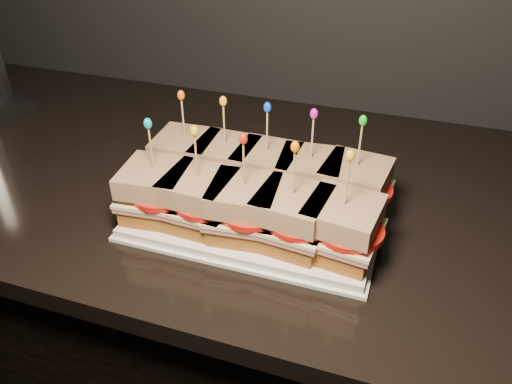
% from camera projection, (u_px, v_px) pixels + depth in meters
% --- Properties ---
extents(cabinet, '(2.58, 0.70, 0.90)m').
position_uv_depth(cabinet, '(196.00, 333.00, 1.23)').
color(cabinet, black).
rests_on(cabinet, ground).
extents(granite_slab, '(2.62, 0.74, 0.03)m').
position_uv_depth(granite_slab, '(180.00, 172.00, 0.97)').
color(granite_slab, black).
rests_on(granite_slab, cabinet).
extents(platter, '(0.38, 0.24, 0.02)m').
position_uv_depth(platter, '(256.00, 216.00, 0.81)').
color(platter, white).
rests_on(platter, granite_slab).
extents(platter_rim, '(0.39, 0.25, 0.01)m').
position_uv_depth(platter_rim, '(256.00, 219.00, 0.81)').
color(platter_rim, white).
rests_on(platter_rim, granite_slab).
extents(sandwich_0_bread_bot, '(0.10, 0.10, 0.03)m').
position_uv_depth(sandwich_0_bread_bot, '(188.00, 172.00, 0.88)').
color(sandwich_0_bread_bot, brown).
rests_on(sandwich_0_bread_bot, platter).
extents(sandwich_0_ham, '(0.11, 0.11, 0.01)m').
position_uv_depth(sandwich_0_ham, '(187.00, 164.00, 0.87)').
color(sandwich_0_ham, '#BA6B5F').
rests_on(sandwich_0_ham, sandwich_0_bread_bot).
extents(sandwich_0_cheese, '(0.11, 0.11, 0.01)m').
position_uv_depth(sandwich_0_cheese, '(187.00, 160.00, 0.86)').
color(sandwich_0_cheese, '#FFF3AE').
rests_on(sandwich_0_cheese, sandwich_0_ham).
extents(sandwich_0_tomato, '(0.10, 0.10, 0.01)m').
position_uv_depth(sandwich_0_tomato, '(191.00, 159.00, 0.85)').
color(sandwich_0_tomato, red).
rests_on(sandwich_0_tomato, sandwich_0_cheese).
extents(sandwich_0_bread_top, '(0.10, 0.10, 0.03)m').
position_uv_depth(sandwich_0_bread_top, '(186.00, 146.00, 0.85)').
color(sandwich_0_bread_top, brown).
rests_on(sandwich_0_bread_top, sandwich_0_tomato).
extents(sandwich_0_pick, '(0.00, 0.00, 0.09)m').
position_uv_depth(sandwich_0_pick, '(183.00, 121.00, 0.82)').
color(sandwich_0_pick, tan).
rests_on(sandwich_0_pick, sandwich_0_bread_top).
extents(sandwich_0_frill, '(0.01, 0.01, 0.02)m').
position_uv_depth(sandwich_0_frill, '(181.00, 95.00, 0.80)').
color(sandwich_0_frill, '#EF5512').
rests_on(sandwich_0_frill, sandwich_0_pick).
extents(sandwich_1_bread_bot, '(0.10, 0.10, 0.03)m').
position_uv_depth(sandwich_1_bread_bot, '(226.00, 179.00, 0.86)').
color(sandwich_1_bread_bot, brown).
rests_on(sandwich_1_bread_bot, platter).
extents(sandwich_1_ham, '(0.11, 0.10, 0.01)m').
position_uv_depth(sandwich_1_ham, '(226.00, 171.00, 0.85)').
color(sandwich_1_ham, '#BA6B5F').
rests_on(sandwich_1_ham, sandwich_1_bread_bot).
extents(sandwich_1_cheese, '(0.11, 0.11, 0.01)m').
position_uv_depth(sandwich_1_cheese, '(226.00, 167.00, 0.84)').
color(sandwich_1_cheese, '#FFF3AE').
rests_on(sandwich_1_cheese, sandwich_1_ham).
extents(sandwich_1_tomato, '(0.10, 0.10, 0.01)m').
position_uv_depth(sandwich_1_tomato, '(231.00, 166.00, 0.83)').
color(sandwich_1_tomato, red).
rests_on(sandwich_1_tomato, sandwich_1_cheese).
extents(sandwich_1_bread_top, '(0.10, 0.10, 0.03)m').
position_uv_depth(sandwich_1_bread_top, '(225.00, 152.00, 0.83)').
color(sandwich_1_bread_top, brown).
rests_on(sandwich_1_bread_top, sandwich_1_tomato).
extents(sandwich_1_pick, '(0.00, 0.00, 0.09)m').
position_uv_depth(sandwich_1_pick, '(224.00, 127.00, 0.80)').
color(sandwich_1_pick, tan).
rests_on(sandwich_1_pick, sandwich_1_bread_top).
extents(sandwich_1_frill, '(0.01, 0.01, 0.02)m').
position_uv_depth(sandwich_1_frill, '(223.00, 101.00, 0.78)').
color(sandwich_1_frill, '#F9A119').
rests_on(sandwich_1_frill, sandwich_1_pick).
extents(sandwich_2_bread_bot, '(0.10, 0.10, 0.03)m').
position_uv_depth(sandwich_2_bread_bot, '(266.00, 187.00, 0.84)').
color(sandwich_2_bread_bot, brown).
rests_on(sandwich_2_bread_bot, platter).
extents(sandwich_2_ham, '(0.11, 0.11, 0.01)m').
position_uv_depth(sandwich_2_ham, '(266.00, 178.00, 0.83)').
color(sandwich_2_ham, '#BA6B5F').
rests_on(sandwich_2_ham, sandwich_2_bread_bot).
extents(sandwich_2_cheese, '(0.11, 0.11, 0.01)m').
position_uv_depth(sandwich_2_cheese, '(266.00, 174.00, 0.82)').
color(sandwich_2_cheese, '#FFF3AE').
rests_on(sandwich_2_cheese, sandwich_2_ham).
extents(sandwich_2_tomato, '(0.10, 0.10, 0.01)m').
position_uv_depth(sandwich_2_tomato, '(272.00, 174.00, 0.81)').
color(sandwich_2_tomato, red).
rests_on(sandwich_2_tomato, sandwich_2_cheese).
extents(sandwich_2_bread_top, '(0.10, 0.10, 0.03)m').
position_uv_depth(sandwich_2_bread_top, '(267.00, 159.00, 0.81)').
color(sandwich_2_bread_top, brown).
rests_on(sandwich_2_bread_top, sandwich_2_tomato).
extents(sandwich_2_pick, '(0.00, 0.00, 0.09)m').
position_uv_depth(sandwich_2_pick, '(267.00, 134.00, 0.78)').
color(sandwich_2_pick, tan).
rests_on(sandwich_2_pick, sandwich_2_bread_top).
extents(sandwich_2_frill, '(0.01, 0.01, 0.02)m').
position_uv_depth(sandwich_2_frill, '(267.00, 107.00, 0.76)').
color(sandwich_2_frill, blue).
rests_on(sandwich_2_frill, sandwich_2_pick).
extents(sandwich_3_bread_bot, '(0.10, 0.10, 0.03)m').
position_uv_depth(sandwich_3_bread_bot, '(308.00, 194.00, 0.82)').
color(sandwich_3_bread_bot, brown).
rests_on(sandwich_3_bread_bot, platter).
extents(sandwich_3_ham, '(0.11, 0.11, 0.01)m').
position_uv_depth(sandwich_3_ham, '(309.00, 186.00, 0.81)').
color(sandwich_3_ham, '#BA6B5F').
rests_on(sandwich_3_ham, sandwich_3_bread_bot).
extents(sandwich_3_cheese, '(0.12, 0.11, 0.01)m').
position_uv_depth(sandwich_3_cheese, '(309.00, 182.00, 0.81)').
color(sandwich_3_cheese, '#FFF3AE').
rests_on(sandwich_3_cheese, sandwich_3_ham).
extents(sandwich_3_tomato, '(0.10, 0.10, 0.01)m').
position_uv_depth(sandwich_3_tomato, '(316.00, 181.00, 0.79)').
color(sandwich_3_tomato, red).
rests_on(sandwich_3_tomato, sandwich_3_cheese).
extents(sandwich_3_bread_top, '(0.11, 0.11, 0.03)m').
position_uv_depth(sandwich_3_bread_top, '(310.00, 167.00, 0.79)').
color(sandwich_3_bread_top, brown).
rests_on(sandwich_3_bread_top, sandwich_3_tomato).
extents(sandwich_3_pick, '(0.00, 0.00, 0.09)m').
position_uv_depth(sandwich_3_pick, '(312.00, 141.00, 0.76)').
color(sandwich_3_pick, tan).
rests_on(sandwich_3_pick, sandwich_3_bread_top).
extents(sandwich_3_frill, '(0.01, 0.01, 0.02)m').
position_uv_depth(sandwich_3_frill, '(314.00, 114.00, 0.74)').
color(sandwich_3_frill, '#CE11B4').
rests_on(sandwich_3_frill, sandwich_3_pick).
extents(sandwich_4_bread_bot, '(0.11, 0.11, 0.03)m').
position_uv_depth(sandwich_4_bread_bot, '(352.00, 203.00, 0.80)').
color(sandwich_4_bread_bot, brown).
rests_on(sandwich_4_bread_bot, platter).
extents(sandwich_4_ham, '(0.12, 0.11, 0.01)m').
position_uv_depth(sandwich_4_ham, '(353.00, 194.00, 0.79)').
color(sandwich_4_ham, '#BA6B5F').
rests_on(sandwich_4_ham, sandwich_4_bread_bot).
extents(sandwich_4_cheese, '(0.12, 0.12, 0.01)m').
position_uv_depth(sandwich_4_cheese, '(354.00, 190.00, 0.79)').
color(sandwich_4_cheese, '#FFF3AE').
rests_on(sandwich_4_cheese, sandwich_4_ham).
extents(sandwich_4_tomato, '(0.10, 0.10, 0.01)m').
position_uv_depth(sandwich_4_tomato, '(362.00, 189.00, 0.77)').
color(sandwich_4_tomato, red).
rests_on(sandwich_4_tomato, sandwich_4_cheese).
extents(sandwich_4_bread_top, '(0.11, 0.11, 0.03)m').
position_uv_depth(sandwich_4_bread_top, '(356.00, 174.00, 0.77)').
color(sandwich_4_bread_top, brown).
rests_on(sandwich_4_bread_top, sandwich_4_tomato).
extents(sandwich_4_pick, '(0.00, 0.00, 0.09)m').
position_uv_depth(sandwich_4_pick, '(359.00, 148.00, 0.74)').
color(sandwich_4_pick, tan).
rests_on(sandwich_4_pick, sandwich_4_bread_top).
extents(sandwich_4_frill, '(0.01, 0.01, 0.02)m').
position_uv_depth(sandwich_4_frill, '(363.00, 120.00, 0.72)').
color(sandwich_4_frill, '#12BC1E').
rests_on(sandwich_4_frill, sandwich_4_pick).
extents(sandwich_5_bread_bot, '(0.11, 0.11, 0.03)m').
position_uv_depth(sandwich_5_bread_bot, '(159.00, 206.00, 0.79)').
color(sandwich_5_bread_bot, brown).
rests_on(sandwich_5_bread_bot, platter).
extents(sandwich_5_ham, '(0.12, 0.11, 0.01)m').
position_uv_depth(sandwich_5_ham, '(158.00, 197.00, 0.78)').
color(sandwich_5_ham, '#BA6B5F').
rests_on(sandwich_5_ham, sandwich_5_bread_bot).
extents(sandwich_5_cheese, '(0.12, 0.11, 0.01)m').
position_uv_depth(sandwich_5_cheese, '(157.00, 193.00, 0.78)').
color(sandwich_5_cheese, '#FFF3AE').
rests_on(sandwich_5_cheese, sandwich_5_ham).
extents(sandwich_5_tomato, '(0.10, 0.10, 0.01)m').
position_uv_depth(sandwich_5_tomato, '(162.00, 193.00, 0.77)').
color(sandwich_5_tomato, red).
rests_on(sandwich_5_tomato, sandwich_5_cheese).
extents(sandwich_5_bread_top, '(0.11, 0.11, 0.03)m').
position_uv_depth(sandwich_5_bread_top, '(155.00, 178.00, 0.76)').
color(sandwich_5_bread_top, brown).
rests_on(sandwich_5_bread_top, sandwich_5_tomato).
extents(sandwich_5_pick, '(0.00, 0.00, 0.09)m').
position_uv_depth(sandwich_5_pick, '(151.00, 151.00, 0.74)').
color(sandwich_5_pick, tan).
rests_on(sandwich_5_pick, sandwich_5_bread_top).
extents(sandwich_5_frill, '(0.01, 0.01, 0.02)m').
position_uv_depth(sandwich_5_frill, '(148.00, 124.00, 0.71)').
color(sandwich_5_frill, '#0CA0B3').
rests_on(sandwich_5_frill, sandwich_5_pick).
extents(sandwich_6_bread_bot, '(0.10, 0.10, 0.03)m').
position_uv_depth(sandwich_6_bread_bot, '(201.00, 215.00, 0.77)').
color(sandwich_6_bread_bot, brown).
rests_on(sandwich_6_bread_bot, platter).
extents(sandwich_6_ham, '(0.11, 0.11, 0.01)m').
position_uv_depth(sandwich_6_ham, '(200.00, 206.00, 0.76)').
color(sandwich_6_ham, '#BA6B5F').
rests_on(sandwich_6_ham, sandwich_6_bread_bot).
extents(sandwich_6_cheese, '(0.11, 0.11, 0.01)m').
position_uv_depth(sandwich_6_cheese, '(200.00, 202.00, 0.76)').
color(sandwich_6_cheese, '#FFF3AE').
rests_on(sandwich_6_cheese, sandwich_6_ham).
extents(sandwich_6_tomato, '(0.10, 0.10, 0.01)m').
position_uv_depth(sandwich_6_tomato, '(205.00, 201.00, 0.75)').
color(sandwich_6_tomato, red).
rests_on(sandwich_6_tomato, sandwich_6_cheese).
extents(sandwich_6_bread_top, '(0.10, 0.10, 0.03)m').
position_uv_depth(sandwich_6_bread_top, '(198.00, 186.00, 0.74)').
color(sandwich_6_bread_top, brown).
rests_on(sandwich_6_bread_top, sandwich_6_tomato).
extents(sandwich_6_pick, '(0.00, 0.00, 0.09)m').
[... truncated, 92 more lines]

